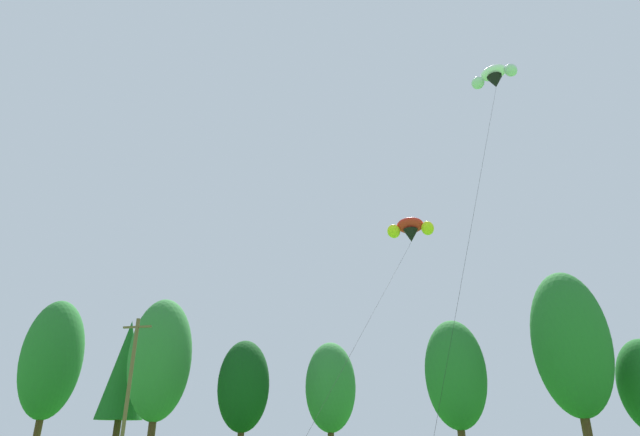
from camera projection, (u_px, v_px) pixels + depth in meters
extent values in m
cylinder|color=#472D19|center=(37.00, 436.00, 49.24)|extent=(0.67, 0.67, 3.76)
ellipsoid|color=#236628|center=(52.00, 358.00, 52.06)|extent=(5.85, 5.85, 11.77)
cone|color=#19561E|center=(126.00, 369.00, 49.37)|extent=(4.33, 4.33, 9.19)
ellipsoid|color=#2D7033|center=(160.00, 358.00, 45.58)|extent=(5.44, 5.44, 10.59)
ellipsoid|color=#0F3D14|center=(244.00, 385.00, 43.99)|extent=(4.40, 4.40, 7.55)
ellipsoid|color=#2D7033|center=(331.00, 386.00, 45.05)|extent=(4.40, 4.40, 7.57)
ellipsoid|color=#236628|center=(455.00, 374.00, 39.02)|extent=(4.57, 4.57, 8.04)
ellipsoid|color=#236628|center=(571.00, 342.00, 38.46)|extent=(5.50, 5.50, 10.76)
cylinder|color=brown|center=(129.00, 389.00, 35.19)|extent=(0.26, 0.26, 9.66)
cube|color=brown|center=(137.00, 327.00, 36.85)|extent=(2.20, 0.14, 0.14)
ellipsoid|color=red|center=(410.00, 225.00, 40.85)|extent=(2.18, 1.67, 1.36)
ellipsoid|color=yellow|center=(428.00, 228.00, 40.39)|extent=(1.35, 1.40, 1.48)
ellipsoid|color=yellow|center=(394.00, 231.00, 41.01)|extent=(1.42, 1.40, 1.48)
cone|color=black|center=(411.00, 236.00, 40.66)|extent=(1.25, 1.25, 1.02)
cylinder|color=black|center=(375.00, 310.00, 30.66)|extent=(4.63, 16.53, 14.35)
ellipsoid|color=white|center=(493.00, 73.00, 36.12)|extent=(2.18, 1.85, 1.06)
ellipsoid|color=silver|center=(511.00, 70.00, 35.35)|extent=(1.14, 1.30, 1.19)
ellipsoid|color=silver|center=(478.00, 83.00, 36.63)|extent=(1.26, 1.26, 1.19)
cone|color=black|center=(495.00, 82.00, 35.92)|extent=(1.39, 1.39, 0.90)
cylinder|color=black|center=(473.00, 215.00, 27.34)|extent=(6.29, 10.00, 23.04)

